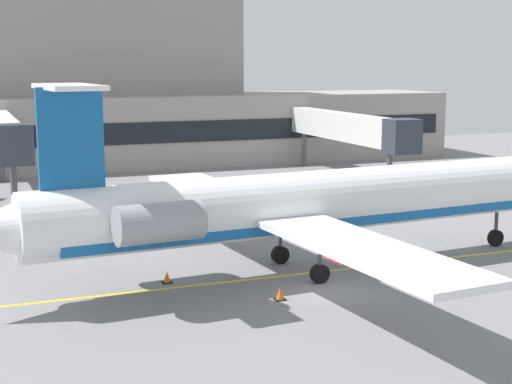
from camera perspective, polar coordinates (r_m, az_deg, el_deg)
ground at (r=34.51m, az=4.86°, el=-7.51°), size 120.00×120.00×0.11m
terminal_building at (r=77.14m, az=-9.90°, el=7.05°), size 62.87×11.23×18.21m
jet_bridge_west at (r=66.91m, az=7.00°, el=4.73°), size 2.40×20.22×5.81m
jet_bridge_east at (r=59.65m, az=-18.09°, el=4.05°), size 2.40×18.98×6.16m
regional_jet at (r=37.12m, az=4.35°, el=-0.79°), size 35.26×27.51×9.22m
pushback_tractor at (r=49.73m, az=5.42°, el=-1.00°), size 2.91×1.83×2.13m
safety_cone_alpha at (r=51.12m, az=12.22°, el=-1.69°), size 0.47×0.47×0.55m
safety_cone_bravo at (r=35.96m, az=-6.63°, el=-6.34°), size 0.47×0.47×0.55m
safety_cone_charlie at (r=33.25m, az=1.80°, el=-7.61°), size 0.47×0.47×0.55m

